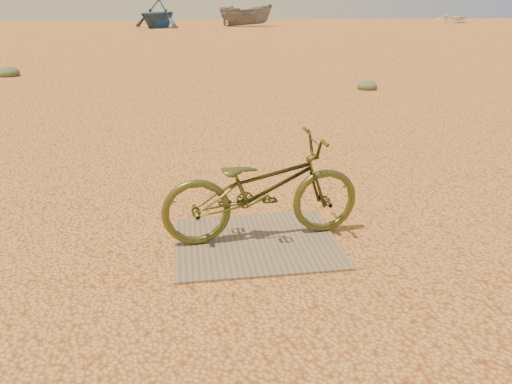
{
  "coord_description": "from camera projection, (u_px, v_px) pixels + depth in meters",
  "views": [
    {
      "loc": [
        -0.27,
        -4.15,
        2.07
      ],
      "look_at": [
        0.35,
        -0.1,
        0.5
      ],
      "focal_mm": 35.0,
      "sensor_mm": 36.0,
      "label": 1
    }
  ],
  "objects": [
    {
      "name": "boat_far_right",
      "position": [
        455.0,
        18.0,
        52.37
      ],
      "size": [
        4.67,
        5.45,
        0.95
      ],
      "primitive_type": "imported",
      "rotation": [
        0.0,
        0.0,
        -0.35
      ],
      "color": "white",
      "rests_on": "ground"
    },
    {
      "name": "kale_c",
      "position": [
        9.0,
        76.0,
        14.78
      ],
      "size": [
        0.64,
        0.64,
        0.35
      ],
      "primitive_type": "ellipsoid",
      "color": "#58704A",
      "rests_on": "ground"
    },
    {
      "name": "boat_mid_right",
      "position": [
        246.0,
        15.0,
        44.04
      ],
      "size": [
        4.76,
        1.9,
        1.82
      ],
      "primitive_type": "imported",
      "rotation": [
        0.0,
        0.0,
        1.6
      ],
      "color": "slate",
      "rests_on": "ground"
    },
    {
      "name": "bicycle",
      "position": [
        262.0,
        189.0,
        4.48
      ],
      "size": [
        1.86,
        0.78,
        0.95
      ],
      "primitive_type": "imported",
      "rotation": [
        0.0,
        0.0,
        1.66
      ],
      "color": "#454B1E",
      "rests_on": "plywood_board"
    },
    {
      "name": "ground",
      "position": [
        217.0,
        241.0,
        4.61
      ],
      "size": [
        120.0,
        120.0,
        0.0
      ],
      "primitive_type": "plane",
      "color": "#E4A64C",
      "rests_on": "ground"
    },
    {
      "name": "boat_far_left",
      "position": [
        158.0,
        12.0,
        41.32
      ],
      "size": [
        5.87,
        6.07,
        2.44
      ],
      "primitive_type": "imported",
      "rotation": [
        0.0,
        0.0,
        -0.56
      ],
      "color": "#305380",
      "rests_on": "ground"
    },
    {
      "name": "kale_b",
      "position": [
        367.0,
        89.0,
        12.56
      ],
      "size": [
        0.5,
        0.5,
        0.28
      ],
      "primitive_type": "ellipsoid",
      "color": "#58704A",
      "rests_on": "ground"
    },
    {
      "name": "plywood_board",
      "position": [
        256.0,
        242.0,
        4.56
      ],
      "size": [
        1.47,
        1.23,
        0.02
      ],
      "primitive_type": "cube",
      "color": "#74674F",
      "rests_on": "ground"
    }
  ]
}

